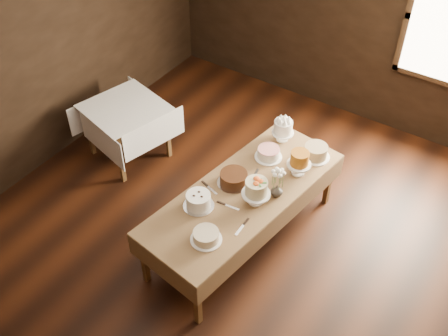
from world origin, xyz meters
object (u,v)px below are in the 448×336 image
at_px(cake_speckled, 316,152).
at_px(cake_cream, 206,236).
at_px(side_table, 125,113).
at_px(cake_server_c, 256,173).
at_px(display_table, 244,195).
at_px(flower_vase, 277,191).
at_px(cake_lattice, 269,154).
at_px(cake_chocolate, 234,179).
at_px(cake_server_a, 232,207).
at_px(cake_server_b, 240,230).
at_px(cake_caramel, 299,164).
at_px(cake_server_e, 212,190).
at_px(cake_meringue, 283,131).
at_px(cake_flowers, 256,193).
at_px(cake_swirl, 198,201).

bearing_deg(cake_speckled, cake_cream, -100.92).
bearing_deg(side_table, cake_speckled, 11.89).
bearing_deg(cake_server_c, cake_cream, 173.93).
height_order(display_table, cake_cream, cake_cream).
xyz_separation_m(cake_speckled, flower_vase, (-0.06, -0.73, -0.01)).
relative_size(cake_lattice, cake_cream, 0.98).
bearing_deg(cake_chocolate, display_table, -16.75).
relative_size(cake_lattice, cake_chocolate, 0.84).
distance_m(cake_speckled, cake_cream, 1.61).
relative_size(cake_speckled, cake_server_a, 1.42).
bearing_deg(cake_speckled, cake_server_b, -94.96).
distance_m(cake_caramel, cake_server_b, 1.00).
bearing_deg(cake_server_e, cake_cream, -43.32).
bearing_deg(cake_server_b, cake_caramel, 172.76).
relative_size(cake_meringue, cake_server_e, 1.17).
height_order(cake_speckled, cake_server_b, cake_speckled).
distance_m(cake_meringue, cake_cream, 1.65).
xyz_separation_m(display_table, cake_caramel, (0.32, 0.54, 0.17)).
bearing_deg(cake_cream, cake_caramel, 77.76).
xyz_separation_m(display_table, cake_cream, (0.05, -0.71, 0.10)).
relative_size(cake_flowers, flower_vase, 2.30).
bearing_deg(cake_swirl, cake_chocolate, 77.05).
bearing_deg(cake_lattice, cake_chocolate, -99.67).
xyz_separation_m(cake_caramel, cake_swirl, (-0.57, -0.95, -0.05)).
bearing_deg(cake_chocolate, cake_server_e, -119.92).
xyz_separation_m(cake_flowers, cake_server_b, (0.07, -0.39, -0.12)).
bearing_deg(cake_cream, flower_vase, 73.85).
xyz_separation_m(cake_speckled, cake_server_c, (-0.39, -0.57, -0.07)).
bearing_deg(cake_swirl, cake_flowers, 39.44).
bearing_deg(cake_lattice, cake_caramel, -6.70).
xyz_separation_m(display_table, cake_speckled, (0.35, 0.86, 0.12)).
height_order(side_table, cake_server_a, side_table).
xyz_separation_m(cake_flowers, cake_cream, (-0.13, -0.66, -0.08)).
bearing_deg(display_table, cake_meringue, 95.22).
bearing_deg(cake_swirl, cake_server_a, 30.79).
bearing_deg(side_table, cake_server_c, -3.02).
bearing_deg(cake_server_c, cake_chocolate, 144.37).
relative_size(display_table, cake_swirl, 7.13).
bearing_deg(cake_server_a, cake_flowers, 44.53).
bearing_deg(cake_speckled, cake_flowers, -100.99).
bearing_deg(cake_caramel, cake_server_e, -130.08).
xyz_separation_m(cake_server_c, cake_server_e, (-0.23, -0.45, 0.00)).
height_order(cake_lattice, cake_flowers, cake_flowers).
relative_size(display_table, cake_flowers, 8.27).
distance_m(cake_lattice, cake_caramel, 0.39).
bearing_deg(cake_meringue, cake_server_a, -84.81).
distance_m(side_table, cake_server_b, 2.30).
bearing_deg(cake_lattice, side_table, -174.01).
height_order(side_table, cake_caramel, cake_caramel).
bearing_deg(side_table, cake_meringue, 16.45).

